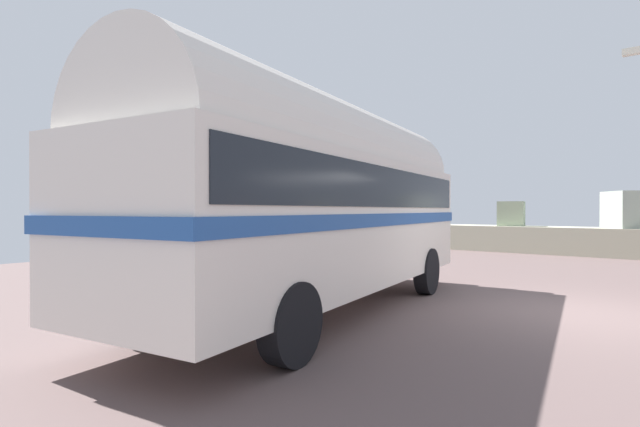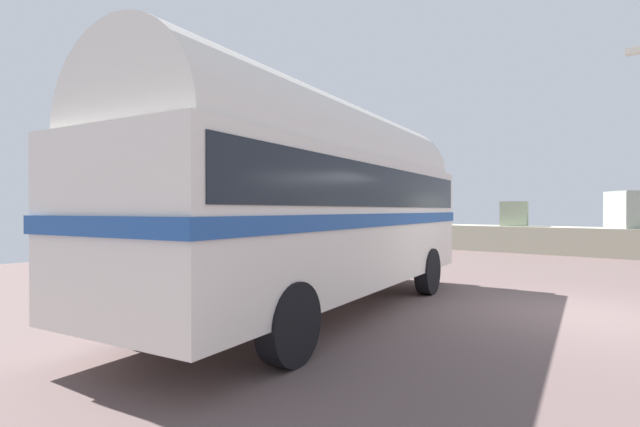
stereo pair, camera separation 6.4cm
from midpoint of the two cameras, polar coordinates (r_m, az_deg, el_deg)
name	(u,v)px [view 1 (the left image)]	position (r m, az deg, el deg)	size (l,w,h in m)	color
ground	(575,314)	(9.20, 28.44, -10.74)	(32.00, 26.00, 0.02)	brown
vintage_coach	(320,195)	(8.09, -0.24, 2.32)	(3.80, 8.86, 3.70)	black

